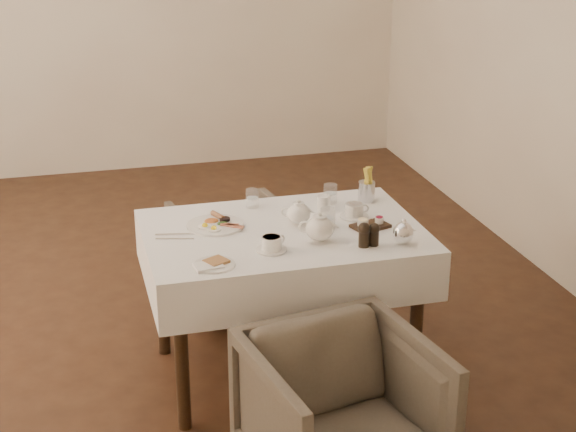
# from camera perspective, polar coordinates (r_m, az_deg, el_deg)

# --- Properties ---
(table) EXTENTS (1.28, 0.88, 0.75)m
(table) POSITION_cam_1_polar(r_m,az_deg,el_deg) (4.11, -0.31, -2.40)
(table) COLOR black
(table) RESTS_ON ground
(armchair_near) EXTENTS (0.79, 0.81, 0.64)m
(armchair_near) POSITION_cam_1_polar(r_m,az_deg,el_deg) (3.53, 3.54, -12.74)
(armchair_near) COLOR brown
(armchair_near) RESTS_ON ground
(armchair_far) EXTENTS (0.71, 0.72, 0.58)m
(armchair_far) POSITION_cam_1_polar(r_m,az_deg,el_deg) (4.95, -3.47, -2.58)
(armchair_far) COLOR brown
(armchair_far) RESTS_ON ground
(breakfast_plate) EXTENTS (0.27, 0.27, 0.03)m
(breakfast_plate) POSITION_cam_1_polar(r_m,az_deg,el_deg) (4.12, -4.71, -0.53)
(breakfast_plate) COLOR white
(breakfast_plate) RESTS_ON table
(side_plate) EXTENTS (0.18, 0.17, 0.02)m
(side_plate) POSITION_cam_1_polar(r_m,az_deg,el_deg) (3.70, -4.86, -3.15)
(side_plate) COLOR white
(side_plate) RESTS_ON table
(teapot_centre) EXTENTS (0.19, 0.17, 0.12)m
(teapot_centre) POSITION_cam_1_polar(r_m,az_deg,el_deg) (4.11, 0.69, 0.28)
(teapot_centre) COLOR white
(teapot_centre) RESTS_ON table
(teapot_front) EXTENTS (0.21, 0.19, 0.14)m
(teapot_front) POSITION_cam_1_polar(r_m,az_deg,el_deg) (3.92, 2.06, -0.68)
(teapot_front) COLOR white
(teapot_front) RESTS_ON table
(creamer) EXTENTS (0.07, 0.07, 0.07)m
(creamer) POSITION_cam_1_polar(r_m,az_deg,el_deg) (4.29, 2.32, 0.87)
(creamer) COLOR white
(creamer) RESTS_ON table
(teacup_near) EXTENTS (0.14, 0.14, 0.07)m
(teacup_near) POSITION_cam_1_polar(r_m,az_deg,el_deg) (3.83, -1.07, -1.84)
(teacup_near) COLOR white
(teacup_near) RESTS_ON table
(teacup_far) EXTENTS (0.14, 0.14, 0.07)m
(teacup_far) POSITION_cam_1_polar(r_m,az_deg,el_deg) (4.22, 4.30, 0.33)
(teacup_far) COLOR white
(teacup_far) RESTS_ON table
(glass_left) EXTENTS (0.07, 0.07, 0.09)m
(glass_left) POSITION_cam_1_polar(r_m,az_deg,el_deg) (4.33, -2.32, 1.15)
(glass_left) COLOR silver
(glass_left) RESTS_ON table
(glass_mid) EXTENTS (0.07, 0.07, 0.10)m
(glass_mid) POSITION_cam_1_polar(r_m,az_deg,el_deg) (4.07, 2.59, -0.15)
(glass_mid) COLOR silver
(glass_mid) RESTS_ON table
(glass_right) EXTENTS (0.08, 0.08, 0.10)m
(glass_right) POSITION_cam_1_polar(r_m,az_deg,el_deg) (4.39, 2.75, 1.45)
(glass_right) COLOR silver
(glass_right) RESTS_ON table
(condiment_board) EXTENTS (0.19, 0.16, 0.04)m
(condiment_board) POSITION_cam_1_polar(r_m,az_deg,el_deg) (4.11, 5.32, -0.56)
(condiment_board) COLOR black
(condiment_board) RESTS_ON table
(pepper_mill_left) EXTENTS (0.07, 0.07, 0.11)m
(pepper_mill_left) POSITION_cam_1_polar(r_m,az_deg,el_deg) (3.88, 4.94, -1.20)
(pepper_mill_left) COLOR black
(pepper_mill_left) RESTS_ON table
(pepper_mill_right) EXTENTS (0.05, 0.05, 0.11)m
(pepper_mill_right) POSITION_cam_1_polar(r_m,az_deg,el_deg) (3.90, 5.58, -1.17)
(pepper_mill_right) COLOR black
(pepper_mill_right) RESTS_ON table
(silver_pot) EXTENTS (0.12, 0.10, 0.12)m
(silver_pot) POSITION_cam_1_polar(r_m,az_deg,el_deg) (3.92, 7.46, -0.99)
(silver_pot) COLOR white
(silver_pot) RESTS_ON table
(fries_cup) EXTENTS (0.08, 0.08, 0.18)m
(fries_cup) POSITION_cam_1_polar(r_m,az_deg,el_deg) (4.42, 5.11, 1.94)
(fries_cup) COLOR silver
(fries_cup) RESTS_ON table
(cutlery_fork) EXTENTS (0.20, 0.05, 0.00)m
(cutlery_fork) POSITION_cam_1_polar(r_m,az_deg,el_deg) (4.04, -7.18, -1.18)
(cutlery_fork) COLOR silver
(cutlery_fork) RESTS_ON table
(cutlery_knife) EXTENTS (0.17, 0.06, 0.00)m
(cutlery_knife) POSITION_cam_1_polar(r_m,az_deg,el_deg) (3.99, -7.33, -1.47)
(cutlery_knife) COLOR silver
(cutlery_knife) RESTS_ON table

